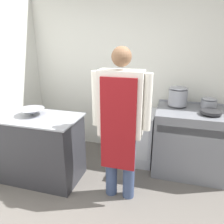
{
  "coord_description": "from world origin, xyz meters",
  "views": [
    {
      "loc": [
        0.78,
        -1.29,
        1.86
      ],
      "look_at": [
        0.06,
        1.21,
        0.99
      ],
      "focal_mm": 35.0,
      "sensor_mm": 36.0,
      "label": 1
    }
  ],
  "objects_px": {
    "mixing_bowl": "(32,112)",
    "stock_pot": "(178,96)",
    "fridge_unit": "(132,135)",
    "sauce_pot": "(209,102)",
    "person_cook": "(121,118)",
    "stove": "(190,141)",
    "saute_pan": "(211,112)"
  },
  "relations": [
    {
      "from": "stock_pot",
      "to": "sauce_pot",
      "type": "bearing_deg",
      "value": 0.0
    },
    {
      "from": "saute_pan",
      "to": "sauce_pot",
      "type": "distance_m",
      "value": 0.27
    },
    {
      "from": "mixing_bowl",
      "to": "saute_pan",
      "type": "relative_size",
      "value": 1.28
    },
    {
      "from": "mixing_bowl",
      "to": "stock_pot",
      "type": "bearing_deg",
      "value": 25.24
    },
    {
      "from": "fridge_unit",
      "to": "saute_pan",
      "type": "relative_size",
      "value": 3.02
    },
    {
      "from": "person_cook",
      "to": "stock_pot",
      "type": "distance_m",
      "value": 1.15
    },
    {
      "from": "stock_pot",
      "to": "mixing_bowl",
      "type": "bearing_deg",
      "value": -154.76
    },
    {
      "from": "stove",
      "to": "stock_pot",
      "type": "height_order",
      "value": "stock_pot"
    },
    {
      "from": "stock_pot",
      "to": "person_cook",
      "type": "bearing_deg",
      "value": -121.93
    },
    {
      "from": "person_cook",
      "to": "sauce_pot",
      "type": "bearing_deg",
      "value": 43.48
    },
    {
      "from": "fridge_unit",
      "to": "sauce_pot",
      "type": "bearing_deg",
      "value": 2.15
    },
    {
      "from": "mixing_bowl",
      "to": "sauce_pot",
      "type": "distance_m",
      "value": 2.42
    },
    {
      "from": "stove",
      "to": "person_cook",
      "type": "distance_m",
      "value": 1.31
    },
    {
      "from": "mixing_bowl",
      "to": "sauce_pot",
      "type": "xyz_separation_m",
      "value": [
        2.26,
        0.87,
        0.07
      ]
    },
    {
      "from": "stove",
      "to": "stock_pot",
      "type": "xyz_separation_m",
      "value": [
        -0.22,
        0.14,
        0.62
      ]
    },
    {
      "from": "person_cook",
      "to": "saute_pan",
      "type": "height_order",
      "value": "person_cook"
    },
    {
      "from": "mixing_bowl",
      "to": "saute_pan",
      "type": "bearing_deg",
      "value": 14.8
    },
    {
      "from": "fridge_unit",
      "to": "mixing_bowl",
      "type": "xyz_separation_m",
      "value": [
        -1.2,
        -0.83,
        0.55
      ]
    },
    {
      "from": "stove",
      "to": "fridge_unit",
      "type": "distance_m",
      "value": 0.87
    },
    {
      "from": "stove",
      "to": "sauce_pot",
      "type": "distance_m",
      "value": 0.6
    },
    {
      "from": "stove",
      "to": "mixing_bowl",
      "type": "bearing_deg",
      "value": -160.48
    },
    {
      "from": "stock_pot",
      "to": "saute_pan",
      "type": "height_order",
      "value": "stock_pot"
    },
    {
      "from": "sauce_pot",
      "to": "person_cook",
      "type": "bearing_deg",
      "value": -136.52
    },
    {
      "from": "stock_pot",
      "to": "sauce_pot",
      "type": "height_order",
      "value": "stock_pot"
    },
    {
      "from": "person_cook",
      "to": "stock_pot",
      "type": "bearing_deg",
      "value": 58.07
    },
    {
      "from": "mixing_bowl",
      "to": "sauce_pot",
      "type": "height_order",
      "value": "sauce_pot"
    },
    {
      "from": "mixing_bowl",
      "to": "stock_pot",
      "type": "height_order",
      "value": "stock_pot"
    },
    {
      "from": "mixing_bowl",
      "to": "stock_pot",
      "type": "distance_m",
      "value": 2.04
    },
    {
      "from": "fridge_unit",
      "to": "person_cook",
      "type": "xyz_separation_m",
      "value": [
        0.03,
        -0.94,
        0.63
      ]
    },
    {
      "from": "stock_pot",
      "to": "saute_pan",
      "type": "xyz_separation_m",
      "value": [
        0.42,
        -0.27,
        -0.12
      ]
    },
    {
      "from": "stove",
      "to": "sauce_pot",
      "type": "relative_size",
      "value": 4.69
    },
    {
      "from": "fridge_unit",
      "to": "stock_pot",
      "type": "bearing_deg",
      "value": 3.56
    }
  ]
}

